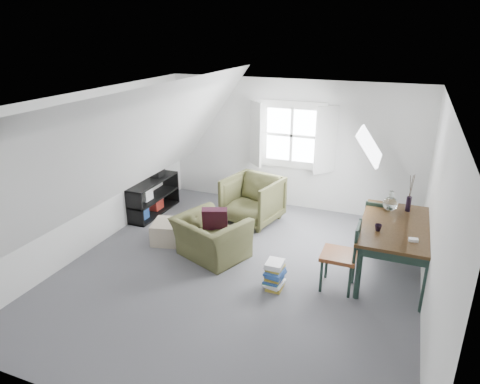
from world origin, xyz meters
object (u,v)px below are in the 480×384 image
at_px(dining_chair_far, 376,224).
at_px(media_shelf, 151,199).
at_px(armchair_far, 252,221).
at_px(ottoman, 170,232).
at_px(armchair_near, 212,256).
at_px(dining_table, 397,232).
at_px(magazine_stack, 275,275).
at_px(dining_chair_near, 342,255).

relative_size(dining_chair_far, media_shelf, 0.68).
bearing_deg(armchair_far, ottoman, -115.25).
distance_m(dining_chair_far, media_shelf, 4.14).
bearing_deg(armchair_near, dining_table, -148.64).
relative_size(ottoman, magazine_stack, 1.34).
bearing_deg(media_shelf, dining_chair_near, -16.80).
xyz_separation_m(armchair_far, dining_table, (2.53, -1.04, 0.71)).
bearing_deg(armchair_near, dining_chair_near, -161.83).
xyz_separation_m(ottoman, media_shelf, (-0.92, 0.89, 0.13)).
height_order(ottoman, media_shelf, media_shelf).
height_order(armchair_near, dining_table, dining_table).
bearing_deg(dining_table, armchair_near, -174.63).
xyz_separation_m(armchair_near, armchair_far, (0.14, 1.48, 0.00)).
height_order(armchair_near, magazine_stack, magazine_stack).
distance_m(dining_table, magazine_stack, 1.82).
relative_size(armchair_near, armchair_far, 1.08).
xyz_separation_m(armchair_near, media_shelf, (-1.80, 1.09, 0.30)).
xyz_separation_m(dining_table, media_shelf, (-4.46, 0.65, -0.41)).
height_order(dining_table, dining_chair_far, dining_chair_far).
bearing_deg(magazine_stack, armchair_near, 158.45).
xyz_separation_m(armchair_near, magazine_stack, (1.18, -0.47, 0.20)).
height_order(armchair_near, dining_chair_near, dining_chair_near).
height_order(ottoman, magazine_stack, magazine_stack).
bearing_deg(dining_chair_near, magazine_stack, -67.24).
bearing_deg(armchair_far, media_shelf, -155.52).
relative_size(ottoman, dining_chair_far, 0.60).
xyz_separation_m(dining_table, dining_chair_far, (-0.32, 0.71, -0.25)).
distance_m(dining_chair_far, dining_chair_near, 1.33).
height_order(dining_chair_near, magazine_stack, dining_chair_near).
bearing_deg(dining_table, media_shelf, 167.64).
bearing_deg(media_shelf, magazine_stack, -26.66).
xyz_separation_m(dining_table, magazine_stack, (-1.49, -0.91, -0.52)).
height_order(media_shelf, magazine_stack, media_shelf).
distance_m(armchair_near, ottoman, 0.91).
distance_m(dining_chair_near, media_shelf, 4.01).
bearing_deg(armchair_far, magazine_stack, -48.79).
bearing_deg(dining_chair_far, dining_table, 111.17).
relative_size(armchair_near, ottoman, 1.92).
relative_size(dining_chair_near, media_shelf, 0.76).
bearing_deg(ottoman, magazine_stack, -18.12).
distance_m(ottoman, dining_chair_far, 3.37).
distance_m(armchair_far, ottoman, 1.64).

